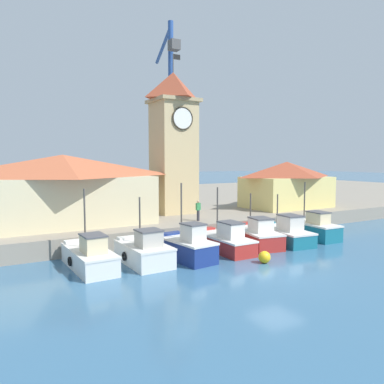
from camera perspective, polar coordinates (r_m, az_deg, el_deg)
name	(u,v)px	position (r m, az deg, el deg)	size (l,w,h in m)	color
ground_plane	(276,273)	(20.89, 12.62, -11.91)	(300.00, 300.00, 0.00)	#386689
quay_wharf	(111,205)	(45.66, -12.19, -1.97)	(120.00, 40.00, 1.23)	gray
fishing_boat_far_left	(89,256)	(21.65, -15.39, -9.43)	(2.11, 5.11, 4.40)	silver
fishing_boat_left_outer	(144,251)	(22.04, -7.32, -8.94)	(2.33, 4.24, 3.84)	silver
fishing_boat_left_inner	(187,247)	(22.68, -0.81, -8.34)	(2.32, 4.26, 4.62)	navy
fishing_boat_mid_left	(223,241)	(24.97, 4.80, -7.39)	(2.01, 5.20, 4.18)	#AD2823
fishing_boat_center	(255,235)	(26.83, 9.54, -6.51)	(2.86, 5.18, 3.63)	#AD2823
fishing_boat_mid_right	(283,233)	(28.13, 13.70, -6.09)	(2.65, 5.41, 3.47)	#196B7F
fishing_boat_right_inner	(310,228)	(30.41, 17.54, -5.24)	(2.09, 5.07, 4.28)	#196B7F
clock_tower	(173,140)	(33.80, -2.84, 7.95)	(3.86, 3.86, 14.08)	tan
warehouse_left	(64,189)	(29.42, -18.99, 0.47)	(12.74, 7.38, 5.16)	beige
warehouse_right	(286,184)	(38.89, 14.19, 1.21)	(8.65, 5.74, 4.59)	#E5D17A
port_crane_far	(171,135)	(40.38, -3.24, 8.71)	(2.42, 8.13, 19.13)	navy
mooring_buoy	(264,257)	(22.49, 10.98, -9.72)	(0.71, 0.71, 0.71)	gold
dock_worker_near_tower	(198,210)	(29.30, 0.95, -2.79)	(0.34, 0.22, 1.62)	#33333D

